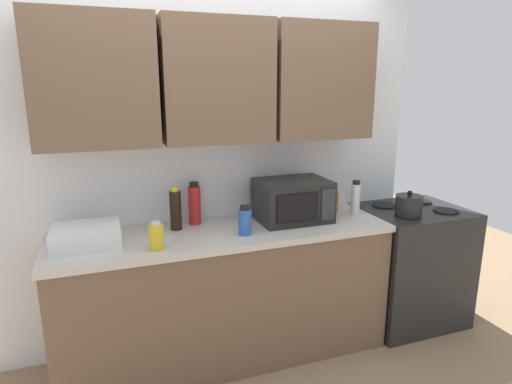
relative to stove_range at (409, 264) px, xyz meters
name	(u,v)px	position (x,y,z in m)	size (l,w,h in m)	color
wall_back_with_cabinets	(213,122)	(-1.47, 0.25, 1.12)	(3.04, 0.38, 2.60)	white
counter_run	(226,294)	(-1.47, 0.02, 0.00)	(2.17, 0.63, 0.90)	brown
stove_range	(409,264)	(0.00, 0.00, 0.00)	(0.76, 0.64, 0.91)	black
kettle	(409,205)	(-0.17, -0.14, 0.53)	(0.19, 0.19, 0.18)	black
microwave	(293,200)	(-0.97, 0.07, 0.59)	(0.48, 0.37, 0.28)	black
dish_rack	(86,236)	(-2.30, 0.02, 0.51)	(0.38, 0.30, 0.12)	silver
bottle_yellow_mustard	(156,237)	(-1.92, -0.17, 0.52)	(0.08, 0.08, 0.16)	gold
bottle_amber_vinegar	(334,201)	(-0.61, 0.13, 0.53)	(0.07, 0.07, 0.18)	#AD701E
bottle_red_sauce	(195,204)	(-1.62, 0.21, 0.58)	(0.08, 0.08, 0.28)	red
bottle_blue_cleaner	(245,221)	(-1.37, -0.11, 0.54)	(0.08, 0.08, 0.19)	#2D56B7
bottle_clear_tall	(356,198)	(-0.50, 0.03, 0.57)	(0.07, 0.07, 0.25)	silver
bottle_soy_dark	(176,210)	(-1.76, 0.14, 0.58)	(0.07, 0.07, 0.28)	black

